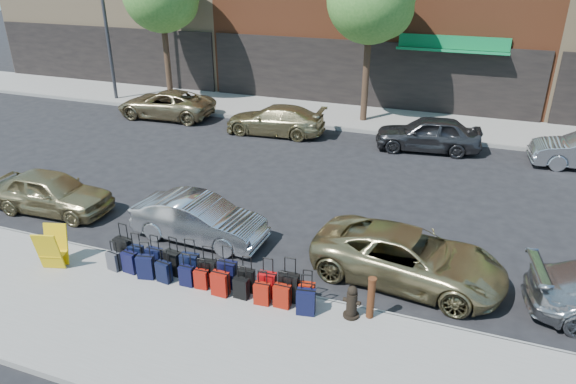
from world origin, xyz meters
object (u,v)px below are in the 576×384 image
at_px(car_far_0, 166,104).
at_px(car_near_1, 199,219).
at_px(suitcase_front_5, 208,272).
at_px(car_far_1, 275,120).
at_px(streetlight, 107,11).
at_px(bollard, 371,297).
at_px(display_rack, 53,248).
at_px(car_near_2, 408,257).
at_px(fire_hydrant, 352,303).
at_px(car_far_2, 428,134).
at_px(tree_center, 374,2).
at_px(car_near_0, 51,192).

bearing_deg(car_far_0, car_near_1, 33.22).
bearing_deg(suitcase_front_5, car_near_1, 115.37).
bearing_deg(car_far_0, car_far_1, 81.45).
xyz_separation_m(streetlight, bollard, (16.66, -13.56, -4.00)).
bearing_deg(car_far_0, bollard, 43.32).
distance_m(suitcase_front_5, display_rack, 4.00).
relative_size(car_near_2, car_far_0, 0.98).
relative_size(streetlight, car_far_0, 1.70).
relative_size(car_near_1, car_near_2, 0.82).
relative_size(bollard, car_near_2, 0.21).
distance_m(suitcase_front_5, car_near_1, 2.39).
relative_size(fire_hydrant, car_far_1, 0.18).
relative_size(bollard, car_near_1, 0.26).
bearing_deg(bollard, car_far_0, 136.80).
xyz_separation_m(fire_hydrant, car_far_2, (0.28, 11.59, 0.20)).
xyz_separation_m(fire_hydrant, car_far_1, (-6.28, 11.41, 0.13)).
distance_m(display_rack, car_near_2, 8.73).
relative_size(tree_center, car_far_2, 1.76).
height_order(car_far_0, car_far_2, car_far_2).
height_order(streetlight, fire_hydrant, streetlight).
xyz_separation_m(display_rack, car_far_0, (-4.79, 12.59, -0.02)).
bearing_deg(display_rack, car_near_0, 118.17).
bearing_deg(car_far_1, fire_hydrant, 25.34).
xyz_separation_m(bollard, display_rack, (-7.80, -0.77, 0.01)).
distance_m(car_far_0, car_far_1, 5.94).
bearing_deg(streetlight, tree_center, 2.98).
xyz_separation_m(car_near_2, car_far_2, (-0.61, 9.55, 0.06)).
xyz_separation_m(car_near_2, car_far_0, (-13.09, 9.90, 0.02)).
bearing_deg(fire_hydrant, car_far_1, 125.60).
distance_m(tree_center, car_near_1, 13.39).
bearing_deg(display_rack, fire_hydrant, -10.42).
bearing_deg(bollard, suitcase_front_5, -179.01).
bearing_deg(tree_center, display_rack, -106.94).
bearing_deg(car_near_2, bollard, 171.82).
relative_size(fire_hydrant, car_near_0, 0.20).
height_order(streetlight, bollard, streetlight).
bearing_deg(suitcase_front_5, car_far_1, 95.17).
bearing_deg(car_far_0, tree_center, 101.14).
xyz_separation_m(suitcase_front_5, car_far_0, (-8.72, 11.88, 0.20)).
distance_m(streetlight, car_near_0, 13.90).
xyz_separation_m(tree_center, car_far_2, (3.11, -2.79, -4.71)).
height_order(car_near_2, car_far_0, car_far_0).
relative_size(fire_hydrant, car_near_1, 0.20).
bearing_deg(display_rack, car_far_2, 42.42).
bearing_deg(car_near_0, car_far_2, -49.39).
bearing_deg(car_far_0, display_rack, 17.35).
height_order(car_near_1, car_far_2, car_far_2).
height_order(bollard, car_near_0, car_near_0).
distance_m(bollard, car_near_2, 1.98).
distance_m(fire_hydrant, car_far_0, 17.07).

